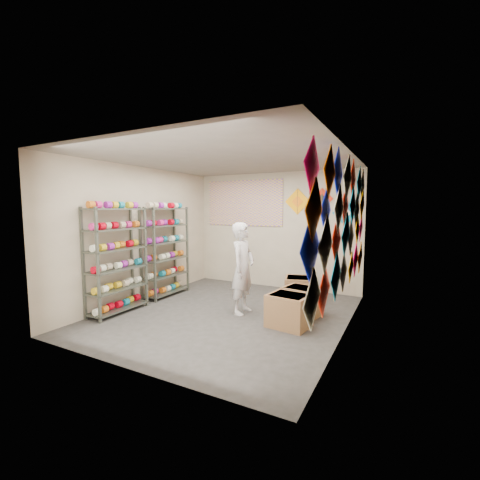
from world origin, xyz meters
The scene contains 12 objects.
ground centered at (0.00, 0.00, 0.00)m, with size 4.50×4.50×0.00m, color #302D2A.
room_walls centered at (0.00, 0.00, 1.64)m, with size 4.50×4.50×4.50m.
shelf_rack_front centered at (-1.78, -0.85, 0.95)m, with size 0.40×1.10×1.90m, color #4C5147.
shelf_rack_back centered at (-1.78, 0.45, 0.95)m, with size 0.40×1.10×1.90m, color #4C5147.
string_spools centered at (-1.78, -0.20, 1.05)m, with size 0.12×2.36×0.12m.
kite_wall_display centered at (1.98, 0.00, 1.65)m, with size 0.06×4.31×2.06m.
back_wall_kites centered at (1.06, 2.24, 1.95)m, with size 1.62×0.02×0.82m.
poster centered at (-0.80, 2.23, 2.00)m, with size 2.00×0.01×1.10m, color #834BA2.
shopkeeper centered at (0.22, 0.18, 0.81)m, with size 0.39×0.59×1.62m, color silver.
carton_a centered at (1.18, -0.08, 0.26)m, with size 0.62×0.52×0.52m, color olive.
carton_b centered at (1.20, 0.55, 0.25)m, with size 0.60×0.49×0.49m, color olive.
carton_c centered at (0.86, 1.37, 0.24)m, with size 0.50×0.55×0.48m, color olive.
Camera 1 is at (2.79, -4.81, 1.88)m, focal length 24.00 mm.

